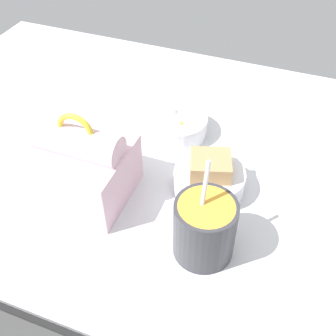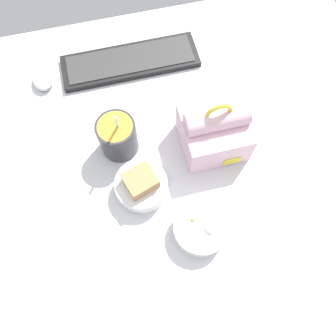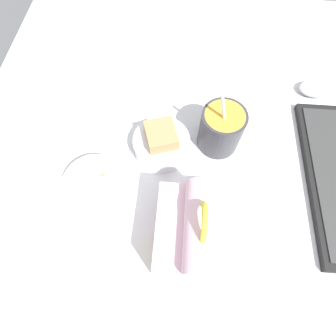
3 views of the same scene
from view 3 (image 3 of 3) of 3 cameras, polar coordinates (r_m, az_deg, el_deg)
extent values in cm
cube|color=silver|center=(62.30, 3.26, -2.37)|extent=(140.00, 110.00, 2.00)
cube|color=black|center=(71.43, 32.65, -1.94)|extent=(41.20, 12.73, 1.80)
cube|color=beige|center=(52.17, 6.29, -14.18)|extent=(16.43, 15.50, 10.55)
cylinder|color=beige|center=(45.50, 7.17, -12.45)|extent=(15.61, 5.80, 5.80)
cube|color=yellow|center=(53.88, -2.79, -17.10)|extent=(4.60, 0.30, 3.16)
torus|color=yellow|center=(42.99, 7.57, -11.65)|extent=(6.75, 1.00, 6.75)
cylinder|color=#333338|center=(62.36, 11.38, 8.17)|extent=(9.99, 9.99, 10.84)
cylinder|color=gold|center=(58.27, 12.30, 10.96)|extent=(8.79, 8.79, 0.60)
cylinder|color=silver|center=(56.59, 12.10, 11.29)|extent=(0.70, 3.70, 12.27)
cylinder|color=silver|center=(62.72, -1.40, 5.14)|extent=(13.26, 13.26, 4.54)
cube|color=#A87F51|center=(60.59, -1.46, 6.35)|extent=(8.99, 8.56, 6.35)
cylinder|color=silver|center=(60.31, -15.61, -3.58)|extent=(13.21, 13.21, 4.48)
ellipsoid|color=white|center=(58.68, -17.25, -4.75)|extent=(3.59, 3.59, 4.23)
cone|color=#EFBC47|center=(59.27, -13.89, -1.82)|extent=(5.97, 5.97, 3.81)
sphere|color=#4C5623|center=(61.37, -19.28, -3.56)|extent=(1.59, 1.59, 1.59)
sphere|color=#4C5623|center=(60.92, -18.72, -4.11)|extent=(1.59, 1.59, 1.59)
ellipsoid|color=silver|center=(84.27, 29.41, 14.82)|extent=(6.02, 8.64, 2.98)
camera|label=1|loc=(0.67, 73.68, 33.74)|focal=45.00mm
camera|label=2|loc=(0.51, -103.20, 53.73)|focal=35.00mm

